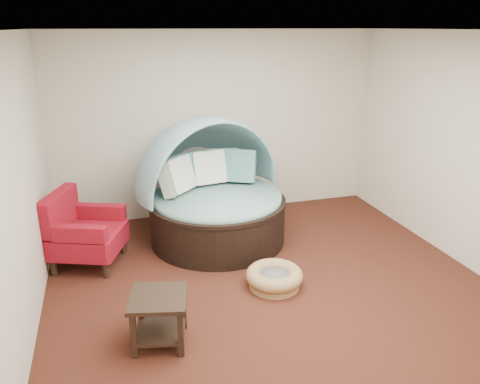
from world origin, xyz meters
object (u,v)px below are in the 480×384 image
object	(u,v)px
red_armchair	(83,232)
side_table	(159,313)
pet_basket	(274,277)
canopy_daybed	(213,184)

from	to	relation	value
red_armchair	side_table	world-z (taller)	red_armchair
pet_basket	red_armchair	bearing A→B (deg)	150.14
pet_basket	side_table	size ratio (longest dim) A/B	1.26
canopy_daybed	pet_basket	distance (m)	1.69
red_armchair	side_table	xyz separation A→B (m)	(0.71, -1.84, -0.11)
canopy_daybed	red_armchair	world-z (taller)	canopy_daybed
canopy_daybed	pet_basket	size ratio (longest dim) A/B	3.04
canopy_daybed	side_table	bearing A→B (deg)	-133.47
canopy_daybed	side_table	world-z (taller)	canopy_daybed
side_table	pet_basket	bearing A→B (deg)	24.88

